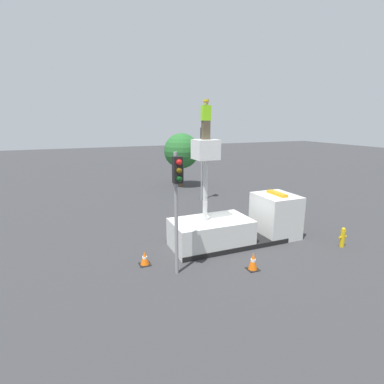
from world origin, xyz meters
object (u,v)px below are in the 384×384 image
(traffic_cone_rear, at_px, (145,258))
(bucket_truck, at_px, (238,224))
(traffic_light_pole, at_px, (177,190))
(fire_hydrant, at_px, (343,237))
(traffic_cone_curbside, at_px, (253,261))
(worker, at_px, (206,120))
(tree_left_bg, at_px, (182,151))
(traffic_light_across, at_px, (203,149))

(traffic_cone_rear, bearing_deg, bucket_truck, 7.25)
(traffic_light_pole, height_order, fire_hydrant, traffic_light_pole)
(traffic_cone_curbside, bearing_deg, worker, 108.16)
(fire_hydrant, bearing_deg, bucket_truck, 150.21)
(traffic_light_pole, relative_size, fire_hydrant, 4.92)
(traffic_cone_rear, height_order, tree_left_bg, tree_left_bg)
(traffic_light_across, xyz_separation_m, tree_left_bg, (0.33, 5.42, -0.70))
(worker, bearing_deg, traffic_light_across, 66.30)
(traffic_cone_curbside, height_order, tree_left_bg, tree_left_bg)
(fire_hydrant, distance_m, traffic_cone_curbside, 5.43)
(worker, distance_m, traffic_cone_curbside, 6.51)
(worker, relative_size, traffic_cone_rear, 2.84)
(traffic_cone_rear, height_order, traffic_cone_curbside, traffic_cone_curbside)
(traffic_cone_rear, bearing_deg, fire_hydrant, -11.27)
(traffic_light_pole, bearing_deg, traffic_light_across, 60.72)
(fire_hydrant, bearing_deg, tree_left_bg, 98.63)
(worker, xyz_separation_m, fire_hydrant, (6.34, -2.54, -5.66))
(traffic_light_pole, bearing_deg, fire_hydrant, -3.41)
(bucket_truck, distance_m, traffic_cone_rear, 5.16)
(bucket_truck, height_order, traffic_light_across, traffic_light_across)
(fire_hydrant, xyz_separation_m, traffic_cone_rear, (-9.51, 1.90, -0.21))
(traffic_light_across, relative_size, tree_left_bg, 1.15)
(traffic_cone_rear, bearing_deg, traffic_light_across, 52.48)
(fire_hydrant, height_order, traffic_cone_rear, fire_hydrant)
(traffic_cone_curbside, bearing_deg, traffic_light_pole, 165.48)
(bucket_truck, bearing_deg, traffic_light_across, 78.44)
(traffic_light_across, relative_size, fire_hydrant, 5.68)
(worker, bearing_deg, traffic_light_pole, -136.31)
(bucket_truck, xyz_separation_m, traffic_light_across, (1.66, 8.13, 3.10))
(traffic_cone_curbside, relative_size, tree_left_bg, 0.16)
(tree_left_bg, bearing_deg, traffic_cone_rear, -116.47)
(fire_hydrant, bearing_deg, traffic_light_pole, 176.59)
(fire_hydrant, bearing_deg, worker, 158.17)
(traffic_light_across, distance_m, traffic_cone_rear, 11.69)
(fire_hydrant, relative_size, traffic_cone_curbside, 1.30)
(traffic_light_pole, height_order, traffic_cone_rear, traffic_light_pole)
(bucket_truck, xyz_separation_m, fire_hydrant, (4.44, -2.54, -0.47))
(bucket_truck, distance_m, traffic_light_across, 8.86)
(traffic_light_pole, bearing_deg, traffic_cone_rear, 126.71)
(traffic_light_across, bearing_deg, tree_left_bg, 86.47)
(bucket_truck, height_order, traffic_cone_curbside, bucket_truck)
(traffic_light_across, distance_m, traffic_cone_curbside, 11.86)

